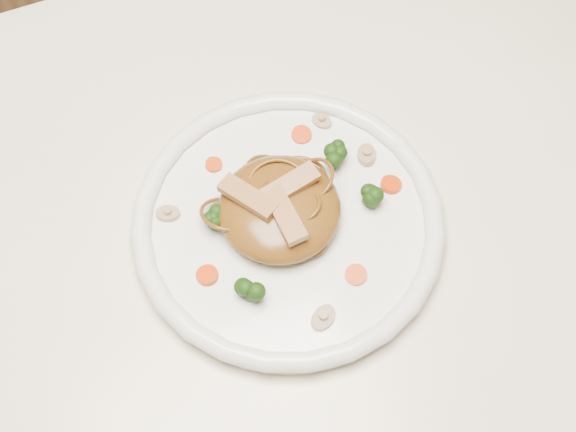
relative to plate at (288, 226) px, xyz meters
name	(u,v)px	position (x,y,z in m)	size (l,w,h in m)	color
table	(213,308)	(-0.09, -0.01, -0.11)	(1.20, 0.80, 0.75)	#F4E8CE
plate	(288,226)	(0.00, 0.00, 0.00)	(0.31, 0.31, 0.02)	white
noodle_mound	(279,209)	(-0.01, 0.01, 0.03)	(0.12, 0.12, 0.04)	brown
chicken_a	(289,185)	(0.01, 0.02, 0.05)	(0.06, 0.02, 0.01)	tan
chicken_b	(248,197)	(-0.03, 0.02, 0.05)	(0.06, 0.02, 0.01)	tan
chicken_c	(285,214)	(-0.01, -0.01, 0.05)	(0.06, 0.02, 0.01)	tan
broccoli_0	(335,155)	(0.07, 0.05, 0.02)	(0.02, 0.02, 0.03)	#17350B
broccoli_1	(213,217)	(-0.07, 0.03, 0.02)	(0.03, 0.03, 0.03)	#17350B
broccoli_2	(250,290)	(-0.06, -0.06, 0.02)	(0.02, 0.02, 0.03)	#17350B
broccoli_3	(370,194)	(0.08, -0.01, 0.02)	(0.02, 0.02, 0.03)	#17350B
carrot_0	(301,135)	(0.05, 0.09, 0.01)	(0.02, 0.02, 0.01)	red
carrot_1	(207,275)	(-0.09, -0.02, 0.01)	(0.02, 0.02, 0.01)	red
carrot_2	(391,184)	(0.11, 0.00, 0.01)	(0.02, 0.02, 0.01)	red
carrot_3	(214,165)	(-0.05, 0.09, 0.01)	(0.02, 0.02, 0.01)	red
carrot_4	(356,275)	(0.04, -0.08, 0.01)	(0.02, 0.02, 0.01)	red
mushroom_0	(323,317)	(-0.01, -0.11, 0.01)	(0.03, 0.03, 0.01)	tan
mushroom_1	(367,155)	(0.10, 0.04, 0.01)	(0.03, 0.03, 0.01)	tan
mushroom_2	(168,214)	(-0.11, 0.05, 0.01)	(0.02, 0.02, 0.01)	tan
mushroom_3	(322,121)	(0.08, 0.10, 0.01)	(0.02, 0.02, 0.01)	tan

